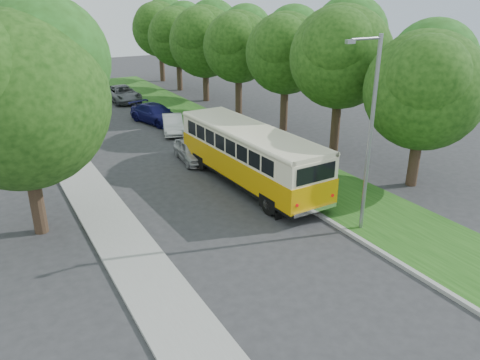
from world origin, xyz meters
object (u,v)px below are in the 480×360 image
lamppost_near (369,131)px  car_grey (123,94)px  car_white (173,124)px  lamppost_far (51,83)px  car_blue (156,114)px  vintage_bus (250,157)px  car_silver (192,151)px

lamppost_near → car_grey: lamppost_near is taller
lamppost_near → car_white: 18.29m
lamppost_far → car_blue: bearing=18.9°
lamppost_near → car_grey: size_ratio=1.52×
vintage_bus → car_blue: vintage_bus is taller
lamppost_far → car_blue: size_ratio=1.51×
lamppost_near → car_blue: size_ratio=1.61×
lamppost_near → car_silver: lamppost_near is taller
car_silver → car_grey: size_ratio=0.71×
lamppost_near → car_blue: (-1.30, 21.10, -3.65)m
car_silver → car_white: size_ratio=0.95×
vintage_bus → car_grey: size_ratio=1.99×
car_blue → car_silver: bearing=-113.1°
lamppost_near → car_blue: lamppost_near is taller
vintage_bus → car_silver: vintage_bus is taller
lamppost_near → vintage_bus: (-1.45, 6.63, -2.82)m
lamppost_far → car_grey: (7.60, 11.39, -3.39)m
vintage_bus → car_grey: (0.15, 23.26, -0.82)m
car_silver → car_white: (1.29, 6.26, 0.01)m
lamppost_far → car_white: lamppost_far is taller
vintage_bus → car_silver: (-1.05, 4.98, -0.92)m
vintage_bus → car_blue: (0.15, 14.47, -0.83)m
lamppost_far → car_grey: bearing=56.3°
lamppost_near → car_grey: 30.14m
car_silver → car_grey: 18.32m
car_grey → lamppost_near: bearing=-87.9°
lamppost_near → car_grey: (-1.30, 29.89, -3.64)m
car_grey → vintage_bus: bearing=-90.8°
car_silver → car_blue: 9.57m
car_blue → car_grey: 8.79m
car_grey → car_silver: bearing=-94.2°
car_silver → vintage_bus: bearing=-72.0°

